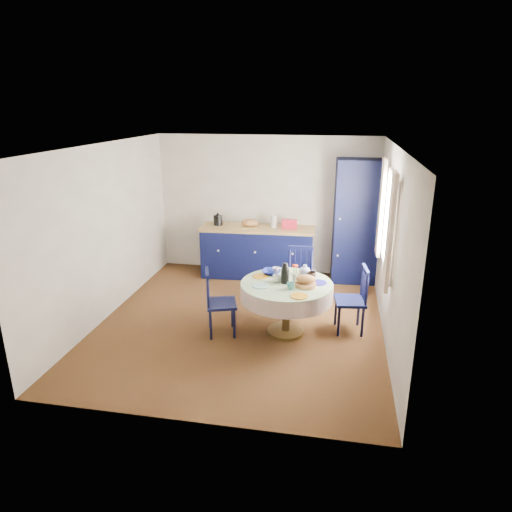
{
  "coord_description": "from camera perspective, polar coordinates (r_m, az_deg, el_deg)",
  "views": [
    {
      "loc": [
        1.29,
        -5.86,
        3.01
      ],
      "look_at": [
        0.18,
        0.2,
        0.95
      ],
      "focal_mm": 32.0,
      "sensor_mm": 36.0,
      "label": 1
    }
  ],
  "objects": [
    {
      "name": "floor",
      "position": [
        6.72,
        -1.82,
        -8.18
      ],
      "size": [
        4.5,
        4.5,
        0.0
      ],
      "primitive_type": "plane",
      "color": "black",
      "rests_on": "ground"
    },
    {
      "name": "pantry_cabinet",
      "position": [
        8.1,
        12.37,
        4.21
      ],
      "size": [
        0.79,
        0.59,
        2.15
      ],
      "rotation": [
        0.0,
        0.0,
        0.07
      ],
      "color": "black",
      "rests_on": "floor"
    },
    {
      "name": "chair_far",
      "position": [
        7.04,
        5.45,
        -2.72
      ],
      "size": [
        0.43,
        0.41,
        0.94
      ],
      "rotation": [
        0.0,
        0.0,
        0.02
      ],
      "color": "black",
      "rests_on": "floor"
    },
    {
      "name": "mug_c",
      "position": [
        6.26,
        6.98,
        -2.41
      ],
      "size": [
        0.12,
        0.12,
        0.1
      ],
      "primitive_type": "imported",
      "color": "black",
      "rests_on": "dining_table"
    },
    {
      "name": "window",
      "position": [
        6.37,
        16.12,
        4.24
      ],
      "size": [
        0.1,
        1.74,
        1.45
      ],
      "color": "white",
      "rests_on": "wall_right"
    },
    {
      "name": "mug_d",
      "position": [
        6.41,
        2.51,
        -1.82
      ],
      "size": [
        0.1,
        0.1,
        0.09
      ],
      "primitive_type": "imported",
      "color": "silver",
      "rests_on": "dining_table"
    },
    {
      "name": "mug_b",
      "position": [
        5.88,
        4.34,
        -3.77
      ],
      "size": [
        0.1,
        0.1,
        0.09
      ],
      "primitive_type": "imported",
      "color": "teal",
      "rests_on": "dining_table"
    },
    {
      "name": "wall_right",
      "position": [
        6.16,
        16.56,
        1.07
      ],
      "size": [
        0.02,
        4.5,
        2.5
      ],
      "primitive_type": "cube",
      "color": "silver",
      "rests_on": "floor"
    },
    {
      "name": "chair_right",
      "position": [
        6.4,
        12.03,
        -5.32
      ],
      "size": [
        0.45,
        0.47,
        0.94
      ],
      "rotation": [
        0.0,
        0.0,
        -1.44
      ],
      "color": "black",
      "rests_on": "floor"
    },
    {
      "name": "chair_left",
      "position": [
        6.22,
        -4.72,
        -5.74
      ],
      "size": [
        0.5,
        0.51,
        0.92
      ],
      "rotation": [
        0.0,
        0.0,
        1.89
      ],
      "color": "black",
      "rests_on": "floor"
    },
    {
      "name": "mug_a",
      "position": [
        6.12,
        2.58,
        -2.85
      ],
      "size": [
        0.11,
        0.11,
        0.09
      ],
      "primitive_type": "imported",
      "color": "silver",
      "rests_on": "dining_table"
    },
    {
      "name": "wall_left",
      "position": [
        6.95,
        -18.29,
        2.84
      ],
      "size": [
        0.02,
        4.5,
        2.5
      ],
      "primitive_type": "cube",
      "color": "silver",
      "rests_on": "floor"
    },
    {
      "name": "ceiling",
      "position": [
        6.02,
        -2.07,
        13.59
      ],
      "size": [
        4.5,
        4.5,
        0.0
      ],
      "primitive_type": "plane",
      "rotation": [
        3.14,
        0.0,
        0.0
      ],
      "color": "white",
      "rests_on": "wall_back"
    },
    {
      "name": "cobalt_bowl",
      "position": [
        6.38,
        1.95,
        -2.04
      ],
      "size": [
        0.25,
        0.25,
        0.06
      ],
      "primitive_type": "imported",
      "color": "navy",
      "rests_on": "dining_table"
    },
    {
      "name": "wall_back",
      "position": [
        8.4,
        1.34,
        6.37
      ],
      "size": [
        4.0,
        0.02,
        2.5
      ],
      "primitive_type": "cube",
      "color": "silver",
      "rests_on": "floor"
    },
    {
      "name": "kitchen_counter",
      "position": [
        8.29,
        0.16,
        0.63
      ],
      "size": [
        2.08,
        0.73,
        1.15
      ],
      "rotation": [
        0.0,
        0.0,
        0.05
      ],
      "color": "black",
      "rests_on": "floor"
    },
    {
      "name": "dining_table",
      "position": [
        6.15,
        3.93,
        -4.42
      ],
      "size": [
        1.23,
        1.23,
        1.03
      ],
      "color": "#553C18",
      "rests_on": "floor"
    }
  ]
}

